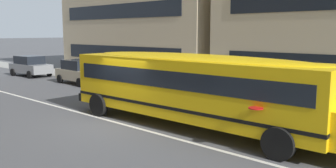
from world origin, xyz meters
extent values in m
plane|color=#4C4C4F|center=(0.00, 0.00, 0.00)|extent=(400.00, 400.00, 0.00)
cube|color=gray|center=(0.00, 7.61, 0.01)|extent=(120.00, 3.00, 0.01)
cube|color=silver|center=(0.00, 0.00, 0.00)|extent=(110.00, 0.16, 0.01)
cube|color=yellow|center=(2.34, 1.50, 1.53)|extent=(10.56, 2.65, 2.10)
cube|color=black|center=(-2.99, 1.36, 0.65)|extent=(0.25, 2.39, 0.34)
cube|color=black|center=(2.34, 1.50, 1.91)|extent=(9.93, 2.67, 0.61)
cube|color=black|center=(2.34, 1.50, 0.91)|extent=(10.58, 2.68, 0.11)
ellipsoid|color=yellow|center=(2.34, 1.50, 2.58)|extent=(10.13, 2.45, 0.34)
cylinder|color=red|center=(5.73, 0.21, 1.42)|extent=(0.43, 0.43, 0.03)
cylinder|color=black|center=(6.30, 2.79, 0.48)|extent=(0.96, 0.29, 0.95)
cylinder|color=black|center=(6.36, 0.40, 0.48)|extent=(0.96, 0.29, 0.95)
cylinder|color=black|center=(-1.68, 2.59, 0.48)|extent=(0.96, 0.29, 0.95)
cylinder|color=black|center=(-1.62, 0.20, 0.48)|extent=(0.96, 0.29, 0.95)
cube|color=#C1B28E|center=(-10.33, 5.07, 0.65)|extent=(3.96, 1.85, 0.70)
cube|color=black|center=(-10.48, 5.08, 1.32)|extent=(2.26, 1.65, 0.64)
cylinder|color=black|center=(-9.00, 5.87, 0.30)|extent=(0.61, 0.20, 0.60)
cylinder|color=black|center=(-9.07, 4.17, 0.30)|extent=(0.61, 0.20, 0.60)
cylinder|color=black|center=(-11.60, 5.97, 0.30)|extent=(0.61, 0.20, 0.60)
cylinder|color=black|center=(-11.66, 4.28, 0.30)|extent=(0.61, 0.20, 0.60)
cube|color=gray|center=(-16.97, 4.79, 0.65)|extent=(3.98, 1.89, 0.70)
cube|color=black|center=(-17.12, 4.78, 1.32)|extent=(2.28, 1.67, 0.64)
cylinder|color=black|center=(-15.71, 5.70, 0.30)|extent=(0.61, 0.21, 0.60)
cylinder|color=black|center=(-15.63, 4.00, 0.30)|extent=(0.61, 0.21, 0.60)
cylinder|color=black|center=(-18.31, 5.57, 0.30)|extent=(0.61, 0.21, 0.60)
cylinder|color=black|center=(-18.23, 3.87, 0.30)|extent=(0.61, 0.21, 0.60)
cube|color=#C6B28E|center=(-11.22, 15.32, 6.40)|extent=(15.70, 12.44, 12.80)
cube|color=black|center=(-11.22, 9.09, 1.92)|extent=(13.18, 0.04, 1.10)
cube|color=black|center=(-11.22, 9.09, 5.12)|extent=(13.18, 0.04, 1.10)
camera|label=1|loc=(10.51, -8.61, 3.54)|focal=37.84mm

